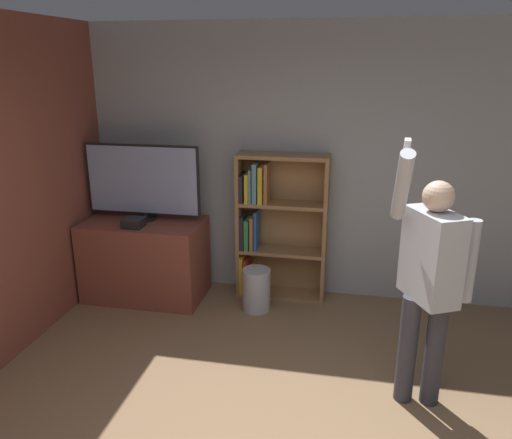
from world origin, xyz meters
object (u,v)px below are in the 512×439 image
(waste_bin, at_px, (256,290))
(person, at_px, (429,276))
(television, at_px, (143,181))
(game_console, at_px, (134,223))
(bookshelf, at_px, (273,225))

(waste_bin, bearing_deg, person, -39.13)
(television, bearing_deg, game_console, -93.45)
(television, xyz_separation_m, person, (2.56, -1.28, -0.22))
(game_console, height_order, bookshelf, bookshelf)
(television, xyz_separation_m, bookshelf, (1.26, 0.21, -0.44))
(game_console, bearing_deg, waste_bin, 4.46)
(television, height_order, waste_bin, television)
(bookshelf, height_order, waste_bin, bookshelf)
(game_console, height_order, person, person)
(bookshelf, height_order, person, person)
(game_console, bearing_deg, person, -21.98)
(game_console, relative_size, waste_bin, 0.46)
(bookshelf, distance_m, person, 1.99)
(game_console, bearing_deg, television, 86.55)
(game_console, relative_size, bookshelf, 0.13)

